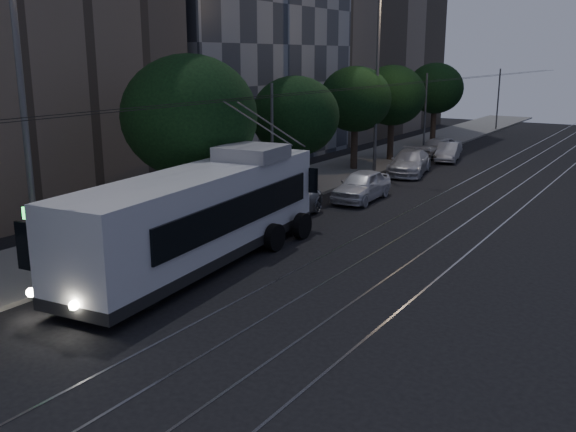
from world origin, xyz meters
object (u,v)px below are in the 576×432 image
(car_white_b, at_px, (410,162))
(streetlamp_near, at_px, (30,90))
(trolleybus, at_px, (203,215))
(car_white_a, at_px, (362,185))
(pickup_silver, at_px, (278,204))
(streetlamp_far, at_px, (384,63))
(car_white_c, at_px, (448,152))
(car_white_d, at_px, (438,147))

(car_white_b, bearing_deg, streetlamp_near, -105.32)
(trolleybus, relative_size, car_white_a, 2.89)
(pickup_silver, xyz_separation_m, streetlamp_far, (-0.96, 13.26, 6.03))
(car_white_b, height_order, streetlamp_near, streetlamp_near)
(car_white_a, height_order, car_white_c, car_white_a)
(car_white_b, distance_m, streetlamp_near, 25.97)
(trolleybus, xyz_separation_m, streetlamp_near, (-2.48, -4.71, 4.42))
(car_white_b, xyz_separation_m, car_white_c, (0.32, 6.33, -0.11))
(car_white_a, xyz_separation_m, streetlamp_near, (-2.68, -17.01, 5.44))
(car_white_c, xyz_separation_m, streetlamp_near, (-2.28, -31.65, 5.57))
(streetlamp_near, bearing_deg, car_white_d, 88.12)
(car_white_c, xyz_separation_m, streetlamp_far, (-1.91, -7.15, 6.15))
(car_white_c, distance_m, car_white_d, 1.78)
(streetlamp_far, bearing_deg, pickup_silver, -85.87)
(car_white_a, height_order, car_white_b, car_white_a)
(trolleybus, bearing_deg, car_white_b, 85.51)
(streetlamp_far, bearing_deg, car_white_a, -72.83)
(pickup_silver, xyz_separation_m, car_white_c, (0.95, 20.41, -0.12))
(car_white_c, bearing_deg, pickup_silver, -104.68)
(car_white_d, distance_m, streetlamp_near, 33.44)
(pickup_silver, height_order, car_white_a, car_white_a)
(car_white_b, bearing_deg, trolleybus, -99.44)
(pickup_silver, height_order, streetlamp_far, streetlamp_far)
(trolleybus, bearing_deg, streetlamp_far, 90.13)
(trolleybus, bearing_deg, car_white_d, 86.87)
(trolleybus, xyz_separation_m, pickup_silver, (-1.15, 6.53, -1.03))
(car_white_b, distance_m, streetlamp_far, 6.30)
(car_white_c, relative_size, streetlamp_far, 0.34)
(car_white_d, bearing_deg, streetlamp_near, -76.35)
(trolleybus, relative_size, pickup_silver, 2.39)
(car_white_d, relative_size, streetlamp_far, 0.38)
(trolleybus, relative_size, streetlamp_far, 1.14)
(trolleybus, distance_m, pickup_silver, 6.71)
(pickup_silver, relative_size, streetlamp_far, 0.48)
(pickup_silver, distance_m, car_white_a, 5.93)
(car_white_a, relative_size, car_white_c, 1.17)
(pickup_silver, bearing_deg, streetlamp_near, -105.50)
(car_white_d, relative_size, streetlamp_near, 0.42)
(pickup_silver, distance_m, streetlamp_near, 12.56)
(trolleybus, distance_m, car_white_c, 26.97)
(trolleybus, height_order, streetlamp_far, streetlamp_far)
(car_white_c, bearing_deg, streetlamp_far, -116.95)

